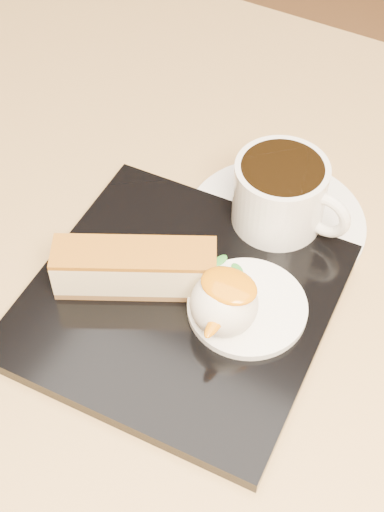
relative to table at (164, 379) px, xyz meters
The scene contains 9 objects.
table is the anchor object (origin of this frame).
dessert_plate 0.16m from the table, 25.83° to the right, with size 0.22×0.22×0.01m, color black.
cheesecake 0.19m from the table, 113.30° to the right, with size 0.12×0.09×0.04m.
cream_smear 0.19m from the table, ahead, with size 0.09×0.09×0.01m, color white.
ice_cream_scoop 0.20m from the table, 15.12° to the right, with size 0.05×0.05×0.05m, color white.
mango_sauce 0.22m from the table, 13.15° to the right, with size 0.04×0.03×0.01m, color orange.
mint_sprig 0.18m from the table, 28.51° to the left, with size 0.03×0.02×0.00m.
saucer 0.20m from the table, 59.18° to the left, with size 0.15×0.15×0.01m, color white.
coffee_cup 0.23m from the table, 58.32° to the left, with size 0.10×0.07×0.06m.
Camera 1 is at (0.19, -0.29, 1.17)m, focal length 50.00 mm.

